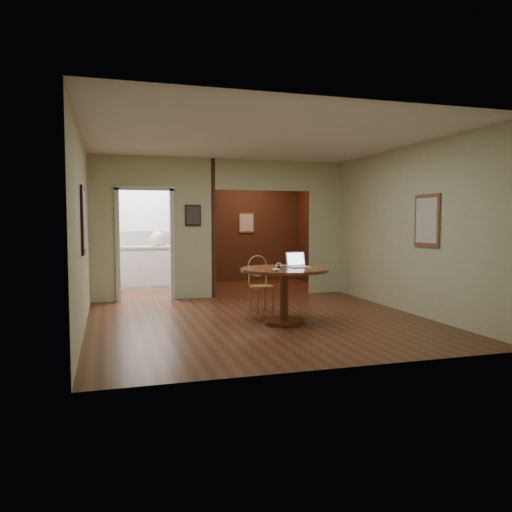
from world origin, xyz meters
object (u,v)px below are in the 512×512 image
object	(u,v)px
open_laptop	(297,263)
closed_laptop	(287,266)
chair	(260,280)
dining_table	(284,283)

from	to	relation	value
open_laptop	closed_laptop	world-z (taller)	open_laptop
chair	closed_laptop	distance (m)	0.88
dining_table	closed_laptop	size ratio (longest dim) A/B	4.41
dining_table	chair	xyz separation A→B (m)	(-0.06, 1.00, -0.08)
chair	closed_laptop	xyz separation A→B (m)	(0.18, -0.81, 0.30)
open_laptop	closed_laptop	bearing A→B (deg)	140.37
dining_table	chair	bearing A→B (deg)	93.64
chair	closed_laptop	bearing A→B (deg)	-86.97
dining_table	chair	distance (m)	1.01
dining_table	open_laptop	distance (m)	0.39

